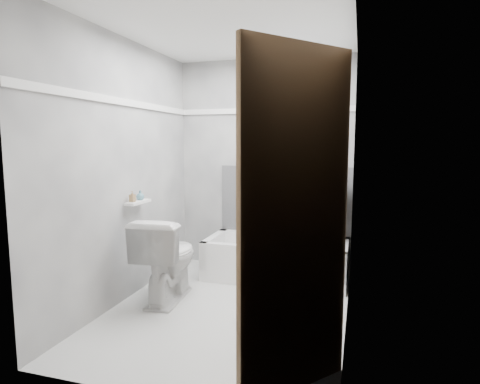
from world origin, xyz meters
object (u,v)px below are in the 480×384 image
at_px(bathtub, 276,259).
at_px(door, 339,239).
at_px(soap_bottle_a, 132,196).
at_px(office_chair, 308,224).
at_px(toilet, 167,258).
at_px(soap_bottle_b, 140,195).

distance_m(bathtub, door, 2.46).
xyz_separation_m(bathtub, soap_bottle_a, (-1.17, -0.91, 0.76)).
relative_size(bathtub, office_chair, 1.54).
bearing_deg(door, soap_bottle_a, 145.92).
bearing_deg(door, office_chair, 100.39).
distance_m(toilet, door, 2.18).
bearing_deg(office_chair, soap_bottle_a, -117.46).
relative_size(bathtub, toilet, 1.89).
height_order(office_chair, door, door).
relative_size(bathtub, soap_bottle_a, 14.90).
bearing_deg(bathtub, soap_bottle_b, -146.61).
height_order(door, soap_bottle_b, door).
height_order(office_chair, soap_bottle_b, office_chair).
distance_m(soap_bottle_a, soap_bottle_b, 0.14).
distance_m(bathtub, office_chair, 0.52).
bearing_deg(soap_bottle_a, toilet, 8.61).
relative_size(door, soap_bottle_b, 20.92).
height_order(door, soap_bottle_a, door).
relative_size(bathtub, soap_bottle_b, 15.69).
bearing_deg(office_chair, bathtub, -141.54).
xyz_separation_m(office_chair, door, (0.41, -2.26, 0.39)).
distance_m(toilet, soap_bottle_a, 0.66).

